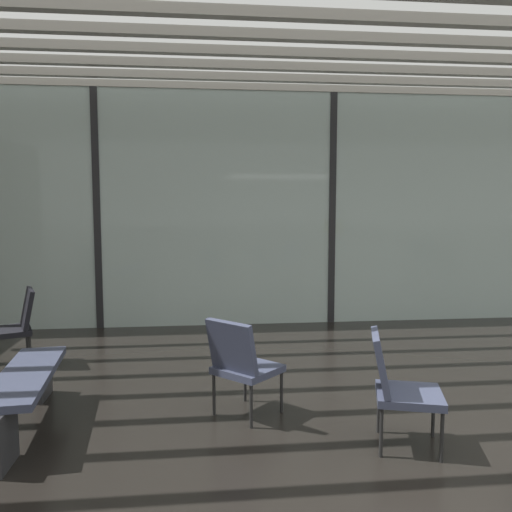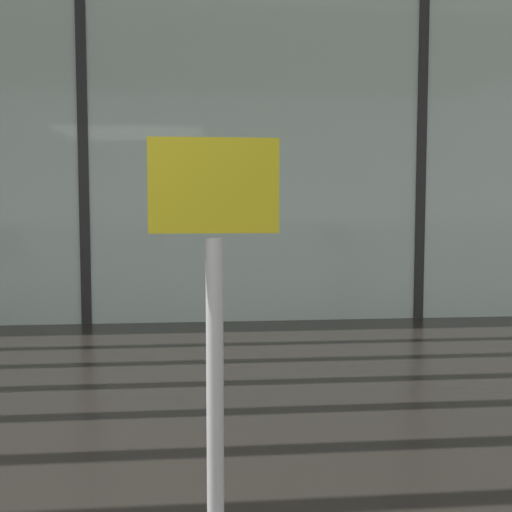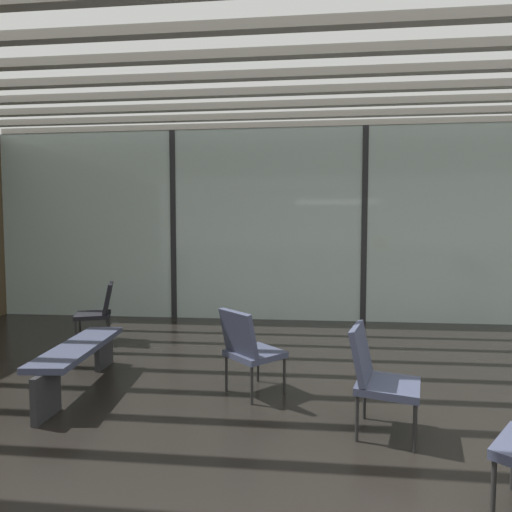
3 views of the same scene
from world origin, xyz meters
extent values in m
cube|color=#A3B7B2|center=(0.00, 5.20, 1.75)|extent=(14.00, 0.08, 3.50)
cube|color=black|center=(-3.50, 5.20, 1.75)|extent=(0.10, 0.12, 3.50)
cube|color=black|center=(0.00, 5.20, 1.75)|extent=(0.10, 0.12, 3.50)
cube|color=#B7B2A8|center=(0.00, 2.20, 3.55)|extent=(13.72, 0.12, 0.10)
cube|color=#B7B2A8|center=(0.00, 2.80, 3.55)|extent=(13.72, 0.12, 0.10)
cube|color=#B7B2A8|center=(0.00, 3.40, 3.55)|extent=(13.72, 0.12, 0.10)
cube|color=#B7B2A8|center=(0.00, 4.00, 3.55)|extent=(13.72, 0.12, 0.10)
cube|color=#B7B2A8|center=(0.00, 4.60, 3.55)|extent=(13.72, 0.12, 0.10)
cube|color=#B7B2A8|center=(0.00, 5.20, 3.55)|extent=(13.72, 0.12, 0.10)
ellipsoid|color=silver|center=(0.59, 9.70, 1.91)|extent=(11.33, 3.82, 3.82)
sphere|color=gray|center=(-4.62, 9.70, 1.91)|extent=(2.10, 2.10, 2.10)
sphere|color=black|center=(-2.53, 7.95, 2.20)|extent=(0.28, 0.28, 0.28)
sphere|color=black|center=(-1.63, 7.95, 2.20)|extent=(0.28, 0.28, 0.28)
sphere|color=black|center=(-0.73, 7.95, 2.20)|extent=(0.28, 0.28, 0.28)
sphere|color=black|center=(0.17, 7.95, 2.20)|extent=(0.28, 0.28, 0.28)
cube|color=#33384C|center=(-1.62, 1.74, 0.40)|extent=(0.68, 0.68, 0.06)
cube|color=#33384C|center=(-1.77, 1.59, 0.65)|extent=(0.44, 0.44, 0.44)
cylinder|color=black|center=(-1.32, 1.74, 0.18)|extent=(0.03, 0.03, 0.37)
cylinder|color=black|center=(-1.62, 2.04, 0.18)|extent=(0.03, 0.03, 0.37)
cylinder|color=black|center=(-1.62, 1.44, 0.18)|extent=(0.03, 0.03, 0.37)
cylinder|color=black|center=(-1.91, 1.74, 0.18)|extent=(0.03, 0.03, 0.37)
cube|color=black|center=(-4.19, 3.39, 0.40)|extent=(0.62, 0.62, 0.06)
cube|color=black|center=(-3.99, 3.47, 0.65)|extent=(0.31, 0.50, 0.44)
cylinder|color=black|center=(-4.07, 3.66, 0.18)|extent=(0.03, 0.03, 0.37)
cylinder|color=black|center=(-3.92, 3.27, 0.18)|extent=(0.03, 0.03, 0.37)
cube|color=#33384C|center=(-0.47, 0.99, 0.40)|extent=(0.60, 0.60, 0.06)
cube|color=#33384C|center=(-0.67, 1.05, 0.65)|extent=(0.27, 0.50, 0.44)
cylinder|color=black|center=(-0.33, 0.73, 0.18)|extent=(0.03, 0.03, 0.37)
cylinder|color=black|center=(-0.20, 1.13, 0.18)|extent=(0.03, 0.03, 0.37)
cylinder|color=black|center=(-0.73, 0.85, 0.18)|extent=(0.03, 0.03, 0.37)
cylinder|color=black|center=(-0.61, 1.25, 0.18)|extent=(0.03, 0.03, 0.37)
cube|color=#33384C|center=(-3.45, 1.66, 0.44)|extent=(0.53, 1.53, 0.06)
cube|color=#262628|center=(-3.38, 0.99, 0.21)|extent=(0.06, 0.36, 0.41)
cube|color=#262628|center=(-3.51, 2.33, 0.21)|extent=(0.06, 0.36, 0.41)
camera|label=1|loc=(-2.03, -2.67, 1.84)|focal=36.71mm
camera|label=2|loc=(1.10, -1.36, 1.21)|focal=44.26mm
camera|label=3|loc=(-1.21, -2.31, 1.65)|focal=28.69mm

